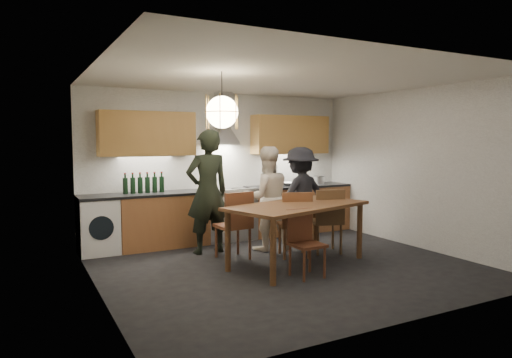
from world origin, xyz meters
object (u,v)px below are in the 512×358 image
person_right (300,195)px  stock_pot (319,180)px  chair_back_left (236,221)px  chair_front (304,238)px  mixing_bowl (289,184)px  dining_table (297,211)px  person_mid (267,198)px  person_left (208,192)px  wine_bottles (144,183)px

person_right → stock_pot: (0.98, 0.83, 0.15)m
chair_back_left → chair_front: bearing=109.3°
person_right → mixing_bowl: size_ratio=6.07×
person_right → stock_pot: size_ratio=7.85×
dining_table → stock_pot: bearing=31.7°
person_mid → person_right: (0.74, 0.14, -0.01)m
person_left → person_mid: person_left is taller
stock_pot → person_mid: bearing=-150.5°
person_right → person_left: bearing=-12.5°
chair_front → person_mid: person_mid is taller
stock_pot → wine_bottles: bearing=178.9°
dining_table → chair_back_left: bearing=120.4°
person_right → mixing_bowl: 0.87m
chair_back_left → person_right: bearing=-163.9°
chair_back_left → stock_pot: bearing=-154.0°
chair_front → stock_pot: bearing=49.6°
mixing_bowl → chair_front: bearing=-118.1°
stock_pot → person_left: bearing=-164.3°
dining_table → person_left: person_left is taller
person_mid → mixing_bowl: size_ratio=6.13×
chair_front → stock_pot: stock_pot is taller
chair_front → chair_back_left: bearing=110.7°
person_left → wine_bottles: 1.13m
person_right → person_mid: bearing=1.4°
dining_table → person_left: size_ratio=1.17×
chair_back_left → wine_bottles: size_ratio=1.50×
person_right → wine_bottles: 2.61m
chair_front → person_right: size_ratio=0.53×
chair_front → wine_bottles: size_ratio=1.29×
chair_front → mixing_bowl: (1.29, 2.41, 0.44)m
chair_back_left → person_left: bearing=-73.6°
person_right → wine_bottles: (-2.44, 0.90, 0.25)m
person_left → mixing_bowl: size_ratio=7.11×
dining_table → chair_front: size_ratio=2.59×
person_left → mixing_bowl: 2.06m
chair_back_left → person_mid: bearing=-156.3°
dining_table → wine_bottles: bearing=113.0°
dining_table → person_mid: person_mid is taller
person_mid → wine_bottles: (-1.70, 1.04, 0.24)m
stock_pot → wine_bottles: size_ratio=0.31×
person_mid → person_right: bearing=-158.7°
person_right → stock_pot: bearing=-148.9°
person_left → person_right: person_left is taller
chair_back_left → person_left: size_ratio=0.53×
chair_front → mixing_bowl: mixing_bowl is taller
person_mid → stock_pot: 1.98m
person_left → stock_pot: (2.64, 0.74, 0.01)m
chair_front → person_mid: bearing=78.4°
chair_front → stock_pot: (1.99, 2.44, 0.48)m
person_mid → chair_front: bearing=90.3°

